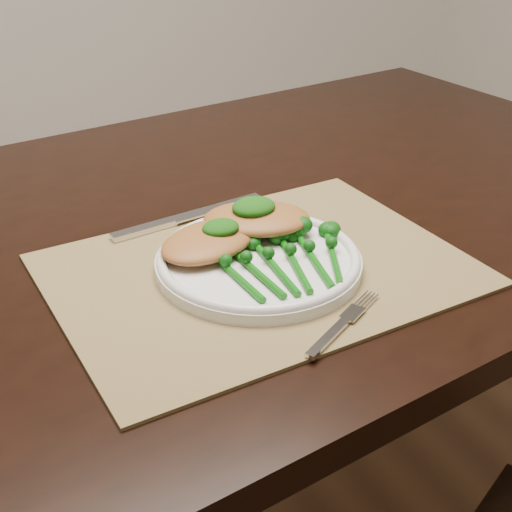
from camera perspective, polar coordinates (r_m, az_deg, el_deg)
name	(u,v)px	position (r m, az deg, el deg)	size (l,w,h in m)	color
dining_table	(220,412)	(1.24, -2.88, -12.40)	(1.71, 1.11, 0.75)	black
placemat	(259,270)	(0.88, 0.27, -1.12)	(0.50, 0.37, 0.00)	olive
dinner_plate	(259,260)	(0.88, 0.21, -0.33)	(0.25, 0.25, 0.02)	white
knife	(175,220)	(0.99, -6.49, 2.87)	(0.24, 0.05, 0.01)	silver
fork	(347,319)	(0.79, 7.32, -4.99)	(0.13, 0.09, 0.00)	silver
chicken_fillet_left	(208,241)	(0.89, -3.86, 1.19)	(0.13, 0.09, 0.03)	#A76830
chicken_fillet_right	(257,219)	(0.92, 0.06, 3.01)	(0.14, 0.10, 0.03)	#A76830
pesto_dollop_left	(221,228)	(0.88, -2.85, 2.28)	(0.05, 0.04, 0.02)	#0D3F09
pesto_dollop_right	(254,207)	(0.92, -0.19, 3.94)	(0.06, 0.05, 0.02)	#0D3F09
broccolini_bundle	(285,265)	(0.85, 2.32, -0.74)	(0.17, 0.18, 0.04)	#0B550B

